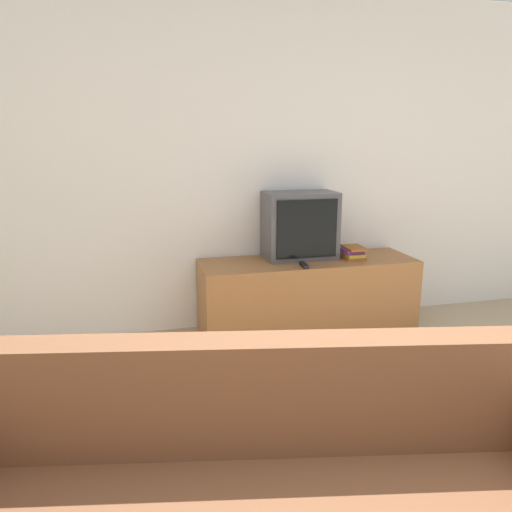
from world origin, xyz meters
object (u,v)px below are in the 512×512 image
(tv_stand, at_px, (307,296))
(book_stack, at_px, (353,253))
(television, at_px, (300,225))
(remote_on_stand, at_px, (304,265))

(tv_stand, xyz_separation_m, book_stack, (0.36, -0.03, 0.34))
(television, height_order, book_stack, television)
(television, distance_m, book_stack, 0.47)
(television, bearing_deg, tv_stand, -67.71)
(tv_stand, xyz_separation_m, remote_on_stand, (-0.10, -0.18, 0.30))
(tv_stand, distance_m, television, 0.56)
(television, relative_size, remote_on_stand, 3.63)
(tv_stand, relative_size, television, 3.04)
(tv_stand, height_order, book_stack, book_stack)
(tv_stand, height_order, television, television)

